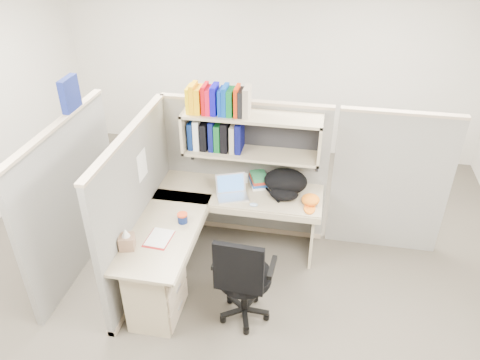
% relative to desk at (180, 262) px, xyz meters
% --- Properties ---
extents(ground, '(6.00, 6.00, 0.00)m').
position_rel_desk_xyz_m(ground, '(0.41, 0.29, -0.44)').
color(ground, '#3A342C').
rests_on(ground, ground).
extents(room_shell, '(6.00, 6.00, 6.00)m').
position_rel_desk_xyz_m(room_shell, '(0.41, 0.29, 1.18)').
color(room_shell, '#BDB6AA').
rests_on(room_shell, ground).
extents(cubicle, '(3.79, 1.84, 1.95)m').
position_rel_desk_xyz_m(cubicle, '(0.04, 0.74, 0.47)').
color(cubicle, slate).
rests_on(cubicle, ground).
extents(desk, '(1.74, 1.75, 0.73)m').
position_rel_desk_xyz_m(desk, '(0.00, 0.00, 0.00)').
color(desk, tan).
rests_on(desk, ground).
extents(laptop, '(0.40, 0.40, 0.22)m').
position_rel_desk_xyz_m(laptop, '(0.36, 0.74, 0.40)').
color(laptop, silver).
rests_on(laptop, desk).
extents(backpack, '(0.54, 0.47, 0.27)m').
position_rel_desk_xyz_m(backpack, '(0.88, 0.88, 0.42)').
color(backpack, black).
rests_on(backpack, desk).
extents(orange_cap, '(0.19, 0.21, 0.10)m').
position_rel_desk_xyz_m(orange_cap, '(1.16, 0.77, 0.34)').
color(orange_cap, orange).
rests_on(orange_cap, desk).
extents(snack_canister, '(0.10, 0.10, 0.10)m').
position_rel_desk_xyz_m(snack_canister, '(-0.03, 0.23, 0.34)').
color(snack_canister, '#0D1C50').
rests_on(snack_canister, desk).
extents(tissue_box, '(0.16, 0.16, 0.21)m').
position_rel_desk_xyz_m(tissue_box, '(-0.40, -0.22, 0.39)').
color(tissue_box, '#8F6B51').
rests_on(tissue_box, desk).
extents(mouse, '(0.09, 0.07, 0.03)m').
position_rel_desk_xyz_m(mouse, '(0.60, 0.63, 0.31)').
color(mouse, '#93AFD1').
rests_on(mouse, desk).
extents(paper_cup, '(0.08, 0.08, 0.09)m').
position_rel_desk_xyz_m(paper_cup, '(0.43, 1.06, 0.34)').
color(paper_cup, white).
rests_on(paper_cup, desk).
extents(book_stack, '(0.27, 0.30, 0.12)m').
position_rel_desk_xyz_m(book_stack, '(0.59, 1.04, 0.35)').
color(book_stack, gray).
rests_on(book_stack, desk).
extents(loose_paper, '(0.22, 0.28, 0.00)m').
position_rel_desk_xyz_m(loose_paper, '(-0.17, -0.03, 0.29)').
color(loose_paper, white).
rests_on(loose_paper, desk).
extents(task_chair, '(0.55, 0.51, 1.03)m').
position_rel_desk_xyz_m(task_chair, '(0.64, -0.19, -0.07)').
color(task_chair, black).
rests_on(task_chair, ground).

